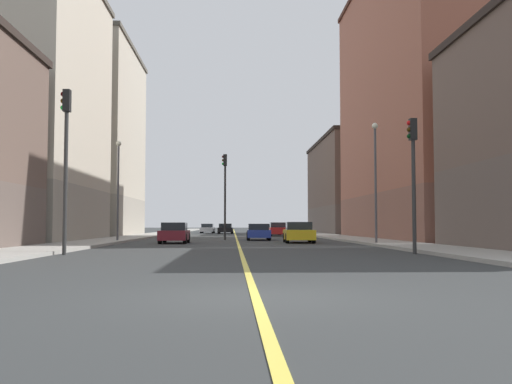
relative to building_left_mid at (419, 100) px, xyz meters
The scene contains 20 objects.
ground_plane 40.85m from the building_left_mid, 112.39° to the right, with size 400.00×400.00×0.00m, color #313434.
sidewalk_left 17.97m from the building_left_mid, 114.37° to the left, with size 3.34×168.00×0.15m, color #9E9B93.
sidewalk_right 29.52m from the building_left_mid, 152.18° to the left, with size 3.34×168.00×0.15m, color #9E9B93.
lane_center_stripe 22.68m from the building_left_mid, 139.58° to the left, with size 0.16×154.00×0.01m, color #E5D14C.
building_left_mid is the anchor object (origin of this frame).
building_left_far 27.96m from the building_left_mid, 90.00° to the left, with size 8.50×22.95×12.06m.
building_right_midblock 30.20m from the building_left_mid, behind, with size 8.50×16.09×19.63m.
building_right_distant 33.47m from the building_left_mid, 153.33° to the left, with size 8.50×17.33×19.93m.
traffic_light_left_near 25.16m from the building_left_mid, 109.13° to the right, with size 0.40×0.32×5.61m.
traffic_light_right_near 32.39m from the building_left_mid, 134.27° to the right, with size 0.40×0.32×6.69m.
traffic_light_median_far 17.46m from the building_left_mid, behind, with size 0.40×0.32×6.67m.
street_lamp_left_near 15.74m from the building_left_mid, 118.90° to the right, with size 0.36×0.36×7.11m.
street_lamp_right_near 25.07m from the building_left_mid, 163.51° to the right, with size 0.36×0.36×6.73m.
car_yellow 17.19m from the building_left_mid, 144.17° to the right, with size 2.02×4.22×1.37m.
car_blue 17.14m from the building_left_mid, behind, with size 1.86×4.37×1.26m.
car_red 20.42m from the building_left_mid, 127.34° to the left, with size 1.90×4.28×1.41m.
car_green 25.58m from the building_left_mid, 117.30° to the left, with size 1.98×4.03×1.24m.
car_silver 39.77m from the building_left_mid, 119.21° to the left, with size 1.94×4.49×1.30m.
car_black 34.67m from the building_left_mid, 119.37° to the left, with size 2.01×3.98×1.31m.
car_maroon 23.47m from the building_left_mid, 155.82° to the right, with size 1.79×4.02×1.34m.
Camera 1 is at (-0.40, -9.79, 1.23)m, focal length 40.44 mm.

